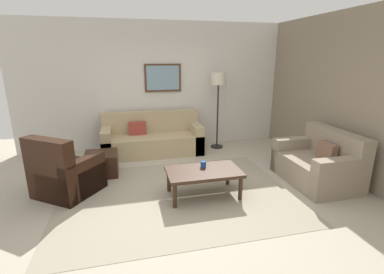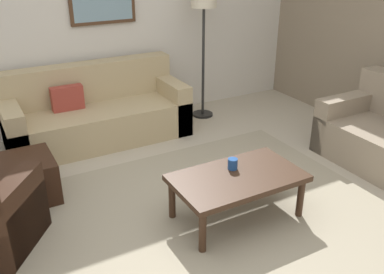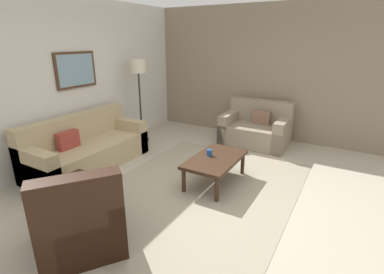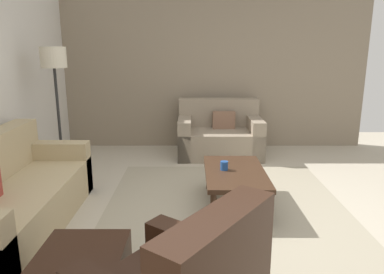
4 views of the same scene
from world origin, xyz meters
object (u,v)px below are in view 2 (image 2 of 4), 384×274
Objects in this scene: ottoman at (24,179)px; lamp_standing at (204,11)px; couch_main at (95,114)px; cup at (233,164)px; coffee_table at (237,181)px.

ottoman is 0.33× the size of lamp_standing.
cup is (0.57, -2.10, 0.16)m from couch_main.
couch_main is 2.18m from cup.
coffee_table is 0.64× the size of lamp_standing.
ottoman is at bearing 145.74° from cup.
lamp_standing is (0.95, 2.21, 1.05)m from coffee_table.
coffee_table is 11.49× the size of cup.
cup is at bearing 77.18° from coffee_table.
couch_main is 2.28m from coffee_table.
couch_main reaches higher than coffee_table.
cup reaches higher than coffee_table.
coffee_table reaches higher than ottoman.
coffee_table is at bearing -76.20° from couch_main.
ottoman is 5.85× the size of cup.
lamp_standing is (0.93, 2.09, 0.95)m from cup.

